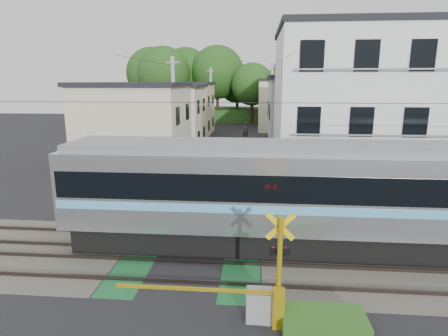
# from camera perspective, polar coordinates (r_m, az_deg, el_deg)

# --- Properties ---
(ground) EXTENTS (120.00, 120.00, 0.00)m
(ground) POSITION_cam_1_polar(r_m,az_deg,el_deg) (14.37, -5.01, -13.27)
(ground) COLOR black
(track_bed) EXTENTS (120.00, 120.00, 0.14)m
(track_bed) POSITION_cam_1_polar(r_m,az_deg,el_deg) (14.35, -5.01, -13.14)
(track_bed) COLOR #47423A
(track_bed) RESTS_ON ground
(crossing_signal_near) EXTENTS (4.74, 0.65, 3.09)m
(crossing_signal_near) POSITION_cam_1_polar(r_m,az_deg,el_deg) (10.64, 5.91, -19.10)
(crossing_signal_near) COLOR yellow
(crossing_signal_near) RESTS_ON ground
(crossing_signal_far) EXTENTS (4.74, 0.65, 3.09)m
(crossing_signal_far) POSITION_cam_1_polar(r_m,az_deg,el_deg) (17.96, -11.22, -5.53)
(crossing_signal_far) COLOR yellow
(crossing_signal_far) RESTS_ON ground
(apartment_block) EXTENTS (10.20, 8.36, 9.30)m
(apartment_block) POSITION_cam_1_polar(r_m,az_deg,el_deg) (23.06, 20.72, 8.00)
(apartment_block) COLOR white
(apartment_block) RESTS_ON ground
(houses_row) EXTENTS (22.07, 31.35, 6.80)m
(houses_row) POSITION_cam_1_polar(r_m,az_deg,el_deg) (38.77, 1.95, 8.46)
(houses_row) COLOR beige
(houses_row) RESTS_ON ground
(tree_hill) EXTENTS (40.00, 13.33, 11.93)m
(tree_hill) POSITION_cam_1_polar(r_m,az_deg,el_deg) (61.44, 0.56, 12.68)
(tree_hill) COLOR #244D19
(tree_hill) RESTS_ON ground
(catenary) EXTENTS (60.00, 5.04, 7.00)m
(catenary) POSITION_cam_1_polar(r_m,az_deg,el_deg) (13.48, 20.67, 0.80)
(catenary) COLOR #2D2D33
(catenary) RESTS_ON ground
(utility_poles) EXTENTS (7.90, 42.00, 8.00)m
(utility_poles) POSITION_cam_1_polar(r_m,az_deg,el_deg) (35.90, -0.40, 9.43)
(utility_poles) COLOR #A5A5A0
(utility_poles) RESTS_ON ground
(pedestrian) EXTENTS (0.67, 0.45, 1.82)m
(pedestrian) POSITION_cam_1_polar(r_m,az_deg,el_deg) (42.75, 3.29, 5.73)
(pedestrian) COLOR #352F3B
(pedestrian) RESTS_ON ground
(weed_patches) EXTENTS (10.25, 8.80, 0.40)m
(weed_patches) POSITION_cam_1_polar(r_m,az_deg,el_deg) (14.02, 2.19, -13.08)
(weed_patches) COLOR #2D5E1E
(weed_patches) RESTS_ON ground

